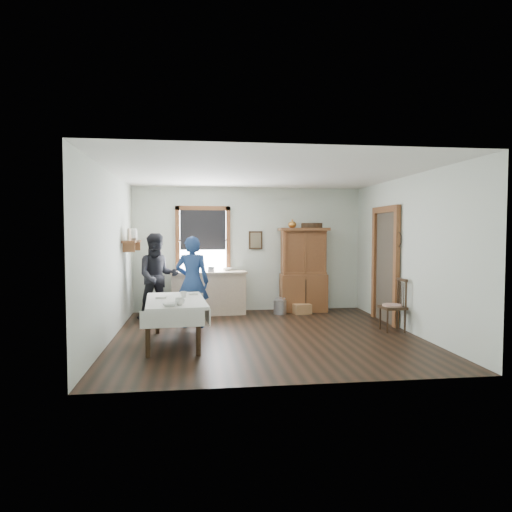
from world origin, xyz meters
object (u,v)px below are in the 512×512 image
at_px(pail, 280,307).
at_px(figure_dark, 158,280).
at_px(work_counter, 208,293).
at_px(dining_table, 176,321).
at_px(wicker_basket, 302,309).
at_px(china_hutch, 303,270).
at_px(woman_blue, 192,285).
at_px(spindle_chair, 393,305).

relative_size(pail, figure_dark, 0.18).
bearing_deg(work_counter, dining_table, -106.69).
distance_m(pail, figure_dark, 2.60).
bearing_deg(pail, dining_table, -131.78).
xyz_separation_m(pail, figure_dark, (-2.51, -0.26, 0.64)).
height_order(dining_table, wicker_basket, dining_table).
bearing_deg(china_hutch, work_counter, -176.02).
distance_m(china_hutch, wicker_basket, 0.87).
relative_size(work_counter, woman_blue, 1.03).
xyz_separation_m(dining_table, spindle_chair, (3.71, 0.42, 0.12)).
distance_m(china_hutch, woman_blue, 2.76).
bearing_deg(pail, figure_dark, -174.05).
bearing_deg(figure_dark, china_hutch, -0.93).
distance_m(spindle_chair, wicker_basket, 2.23).
distance_m(dining_table, wicker_basket, 3.41).
xyz_separation_m(dining_table, pail, (2.07, 2.31, -0.20)).
height_order(spindle_chair, woman_blue, woman_blue).
relative_size(wicker_basket, woman_blue, 0.23).
height_order(work_counter, woman_blue, woman_blue).
distance_m(work_counter, figure_dark, 1.15).
xyz_separation_m(china_hutch, wicker_basket, (-0.10, -0.31, -0.80)).
relative_size(china_hutch, wicker_basket, 5.13).
distance_m(woman_blue, figure_dark, 1.09).
bearing_deg(woman_blue, pail, -139.53).
bearing_deg(wicker_basket, spindle_chair, -57.58).
bearing_deg(wicker_basket, dining_table, -138.07).
distance_m(spindle_chair, woman_blue, 3.57).
relative_size(china_hutch, woman_blue, 1.18).
xyz_separation_m(dining_table, wicker_basket, (2.53, 2.27, -0.24)).
height_order(dining_table, figure_dark, figure_dark).
bearing_deg(wicker_basket, woman_blue, -154.82).
xyz_separation_m(work_counter, pail, (1.50, -0.18, -0.31)).
relative_size(work_counter, china_hutch, 0.87).
bearing_deg(work_counter, woman_blue, -107.73).
height_order(work_counter, dining_table, work_counter).
height_order(work_counter, pail, work_counter).
bearing_deg(spindle_chair, dining_table, -176.88).
bearing_deg(figure_dark, wicker_basket, -6.40).
height_order(dining_table, woman_blue, woman_blue).
bearing_deg(dining_table, pail, 48.22).
bearing_deg(dining_table, wicker_basket, 41.93).
height_order(spindle_chair, figure_dark, figure_dark).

